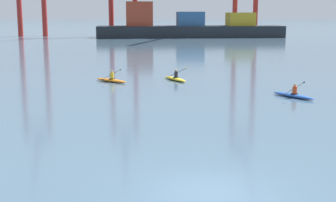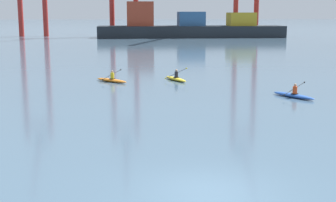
# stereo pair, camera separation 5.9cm
# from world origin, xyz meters

# --- Properties ---
(ground_plane) EXTENTS (800.00, 800.00, 0.00)m
(ground_plane) POSITION_xyz_m (0.00, 0.00, 0.00)
(ground_plane) COLOR #425B70
(container_barge) EXTENTS (42.51, 8.30, 8.06)m
(container_barge) POSITION_xyz_m (10.74, 95.05, 2.35)
(container_barge) COLOR #1E2328
(container_barge) RESTS_ON ground
(kayak_yellow) EXTENTS (2.03, 3.38, 1.06)m
(kayak_yellow) POSITION_xyz_m (1.32, 24.99, 0.17)
(kayak_yellow) COLOR yellow
(kayak_yellow) RESTS_ON ground
(kayak_blue) EXTENTS (2.26, 3.23, 1.03)m
(kayak_blue) POSITION_xyz_m (8.42, 16.33, 0.17)
(kayak_blue) COLOR #2856B2
(kayak_blue) RESTS_ON ground
(kayak_orange) EXTENTS (2.84, 2.81, 0.99)m
(kayak_orange) POSITION_xyz_m (-4.02, 24.57, 0.17)
(kayak_orange) COLOR orange
(kayak_orange) RESTS_ON ground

